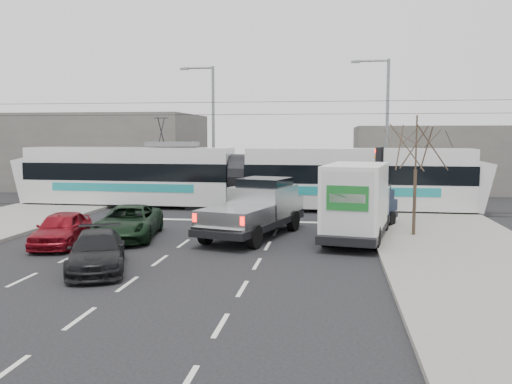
# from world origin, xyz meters

# --- Properties ---
(ground) EXTENTS (120.00, 120.00, 0.00)m
(ground) POSITION_xyz_m (0.00, 0.00, 0.00)
(ground) COLOR black
(ground) RESTS_ON ground
(sidewalk_right) EXTENTS (6.00, 60.00, 0.15)m
(sidewalk_right) POSITION_xyz_m (9.00, 0.00, 0.07)
(sidewalk_right) COLOR gray
(sidewalk_right) RESTS_ON ground
(rails) EXTENTS (60.00, 1.60, 0.03)m
(rails) POSITION_xyz_m (0.00, 10.00, 0.01)
(rails) COLOR #33302D
(rails) RESTS_ON ground
(building_left) EXTENTS (14.00, 10.00, 6.00)m
(building_left) POSITION_xyz_m (-14.00, 22.00, 3.00)
(building_left) COLOR slate
(building_left) RESTS_ON ground
(building_right) EXTENTS (12.00, 10.00, 5.00)m
(building_right) POSITION_xyz_m (12.00, 24.00, 2.50)
(building_right) COLOR slate
(building_right) RESTS_ON ground
(bare_tree) EXTENTS (2.40, 2.40, 5.00)m
(bare_tree) POSITION_xyz_m (7.60, 2.50, 3.79)
(bare_tree) COLOR #47382B
(bare_tree) RESTS_ON ground
(traffic_signal) EXTENTS (0.44, 0.44, 3.60)m
(traffic_signal) POSITION_xyz_m (6.47, 6.50, 2.74)
(traffic_signal) COLOR black
(traffic_signal) RESTS_ON ground
(street_lamp_near) EXTENTS (2.38, 0.25, 9.00)m
(street_lamp_near) POSITION_xyz_m (7.31, 14.00, 5.11)
(street_lamp_near) COLOR slate
(street_lamp_near) RESTS_ON ground
(street_lamp_far) EXTENTS (2.38, 0.25, 9.00)m
(street_lamp_far) POSITION_xyz_m (-4.19, 16.00, 5.11)
(street_lamp_far) COLOR slate
(street_lamp_far) RESTS_ON ground
(catenary) EXTENTS (60.00, 0.20, 7.00)m
(catenary) POSITION_xyz_m (0.00, 10.00, 3.88)
(catenary) COLOR black
(catenary) RESTS_ON ground
(tram) EXTENTS (26.21, 3.31, 5.34)m
(tram) POSITION_xyz_m (-1.27, 10.49, 1.89)
(tram) COLOR silver
(tram) RESTS_ON ground
(silver_pickup) EXTENTS (4.06, 7.07, 2.43)m
(silver_pickup) POSITION_xyz_m (0.96, 2.17, 1.21)
(silver_pickup) COLOR black
(silver_pickup) RESTS_ON ground
(box_truck) EXTENTS (3.26, 6.63, 3.17)m
(box_truck) POSITION_xyz_m (5.20, 1.65, 1.57)
(box_truck) COLOR black
(box_truck) RESTS_ON ground
(navy_pickup) EXTENTS (3.65, 5.19, 2.06)m
(navy_pickup) POSITION_xyz_m (5.63, 4.20, 1.02)
(navy_pickup) COLOR black
(navy_pickup) RESTS_ON ground
(green_car) EXTENTS (3.04, 5.25, 1.37)m
(green_car) POSITION_xyz_m (-4.27, 0.74, 0.69)
(green_car) COLOR black
(green_car) RESTS_ON ground
(red_car) EXTENTS (2.22, 4.16, 1.35)m
(red_car) POSITION_xyz_m (-6.31, -1.09, 0.67)
(red_car) COLOR maroon
(red_car) RESTS_ON ground
(dark_car) EXTENTS (3.11, 4.56, 1.23)m
(dark_car) POSITION_xyz_m (-3.28, -4.54, 0.61)
(dark_car) COLOR black
(dark_car) RESTS_ON ground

